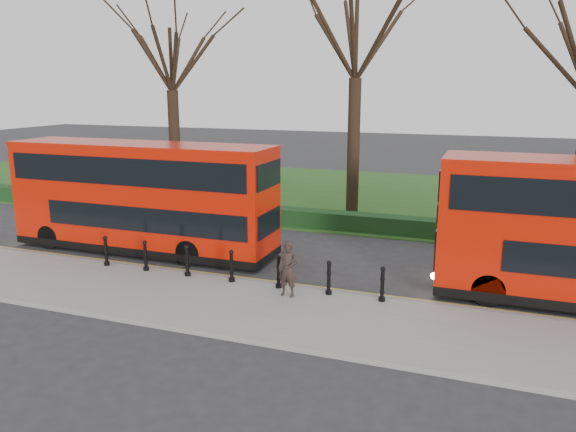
% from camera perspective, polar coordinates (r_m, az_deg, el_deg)
% --- Properties ---
extents(ground, '(120.00, 120.00, 0.00)m').
position_cam_1_polar(ground, '(19.75, -6.30, -5.49)').
color(ground, '#28282B').
rests_on(ground, ground).
extents(pavement, '(60.00, 4.00, 0.15)m').
position_cam_1_polar(pavement, '(17.26, -10.79, -8.17)').
color(pavement, gray).
rests_on(pavement, ground).
extents(kerb, '(60.00, 0.25, 0.16)m').
position_cam_1_polar(kerb, '(18.88, -7.67, -6.16)').
color(kerb, slate).
rests_on(kerb, ground).
extents(grass_verge, '(60.00, 18.00, 0.06)m').
position_cam_1_polar(grass_verge, '(33.40, 5.23, 2.27)').
color(grass_verge, '#234D19').
rests_on(grass_verge, ground).
extents(hedge, '(60.00, 0.90, 0.80)m').
position_cam_1_polar(hedge, '(25.66, 0.44, -0.12)').
color(hedge, black).
rests_on(hedge, ground).
extents(yellow_line_outer, '(60.00, 0.10, 0.01)m').
position_cam_1_polar(yellow_line_outer, '(19.16, -7.24, -6.09)').
color(yellow_line_outer, yellow).
rests_on(yellow_line_outer, ground).
extents(yellow_line_inner, '(60.00, 0.10, 0.01)m').
position_cam_1_polar(yellow_line_inner, '(19.32, -6.97, -5.91)').
color(yellow_line_inner, yellow).
rests_on(yellow_line_inner, ground).
extents(tree_left, '(7.03, 7.03, 10.99)m').
position_cam_1_polar(tree_left, '(31.42, -11.84, 15.96)').
color(tree_left, black).
rests_on(tree_left, ground).
extents(tree_mid, '(7.71, 7.71, 12.05)m').
position_cam_1_polar(tree_mid, '(27.59, 6.98, 18.19)').
color(tree_mid, black).
rests_on(tree_mid, ground).
extents(bollard_row, '(9.82, 0.15, 1.00)m').
position_cam_1_polar(bollard_row, '(18.02, -5.76, -5.13)').
color(bollard_row, black).
rests_on(bollard_row, pavement).
extents(bus_lead, '(10.47, 2.41, 4.17)m').
position_cam_1_polar(bus_lead, '(22.12, -14.61, 1.81)').
color(bus_lead, '#BE1404').
rests_on(bus_lead, ground).
extents(pedestrian, '(0.64, 0.44, 1.68)m').
position_cam_1_polar(pedestrian, '(16.62, -0.01, -5.40)').
color(pedestrian, black).
rests_on(pedestrian, pavement).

